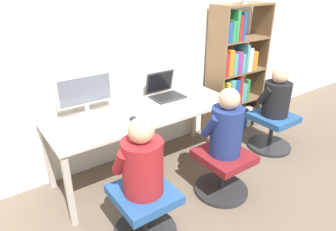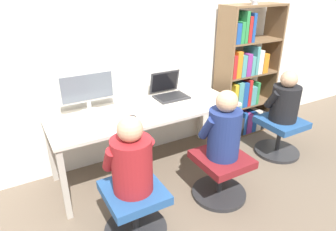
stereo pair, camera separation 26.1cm
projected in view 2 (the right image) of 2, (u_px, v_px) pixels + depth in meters
The scene contains 14 objects.
ground_plane at pixel (163, 187), 2.97m from camera, with size 14.00×14.00×0.00m, color brown.
wall_back at pixel (126, 42), 3.02m from camera, with size 10.00×0.05×2.60m.
desk at pixel (146, 116), 2.97m from camera, with size 1.88×0.69×0.71m.
desktop_monitor at pixel (87, 91), 2.79m from camera, with size 0.53×0.17×0.40m.
laptop at pixel (169, 92), 3.24m from camera, with size 0.35×0.31×0.26m.
keyboard at pixel (106, 125), 2.60m from camera, with size 0.40×0.15×0.03m.
computer_mouse_by_keyboard at pixel (132, 117), 2.74m from camera, with size 0.07×0.09×0.04m.
office_chair_left at pixel (135, 208), 2.35m from camera, with size 0.51×0.51×0.43m.
office_chair_right at pixel (220, 173), 2.76m from camera, with size 0.51×0.51×0.43m.
person_at_monitor at pixel (132, 160), 2.16m from camera, with size 0.37×0.31×0.60m.
person_at_laptop at pixel (224, 129), 2.57m from camera, with size 0.35×0.30×0.62m.
bookshelf at pixel (243, 83), 3.71m from camera, with size 0.78×0.32×1.62m.
office_chair_side at pixel (279, 134), 3.45m from camera, with size 0.51×0.51×0.43m.
person_near_shelf at pixel (285, 100), 3.28m from camera, with size 0.37×0.30×0.57m.
Camera 2 is at (-1.14, -2.11, 1.89)m, focal length 32.00 mm.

